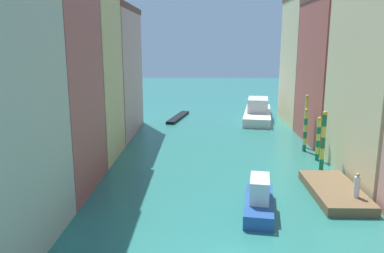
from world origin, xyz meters
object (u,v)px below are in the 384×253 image
mooring_pole_0 (323,140)px  motorboat_0 (259,200)px  waterfront_dock (334,191)px  gondola_black (178,117)px  mooring_pole_2 (305,129)px  mooring_pole_3 (306,121)px  vaporetto_white (258,112)px  person_on_dock (357,186)px  mooring_pole_1 (318,138)px

mooring_pole_0 → motorboat_0: size_ratio=0.89×
waterfront_dock → gondola_black: size_ratio=0.82×
mooring_pole_2 → gondola_black: size_ratio=0.49×
mooring_pole_2 → motorboat_0: bearing=-114.8°
waterfront_dock → gondola_black: waterfront_dock is taller
mooring_pole_0 → mooring_pole_3: size_ratio=0.93×
mooring_pole_3 → vaporetto_white: bearing=100.2°
waterfront_dock → mooring_pole_3: (1.23, 12.50, 2.37)m
person_on_dock → gondola_black: person_on_dock is taller
person_on_dock → mooring_pole_3: 14.29m
person_on_dock → mooring_pole_0: mooring_pole_0 is taller
person_on_dock → vaporetto_white: (-2.09, 28.65, -0.34)m
person_on_dock → gondola_black: bearing=114.2°
mooring_pole_3 → mooring_pole_2: bearing=-105.0°
person_on_dock → mooring_pole_3: mooring_pole_3 is taller
mooring_pole_3 → motorboat_0: mooring_pole_3 is taller
person_on_dock → gondola_black: 31.66m
person_on_dock → motorboat_0: same height
mooring_pole_2 → waterfront_dock: bearing=-94.4°
mooring_pole_1 → waterfront_dock: bearing=-98.5°
waterfront_dock → motorboat_0: 6.15m
mooring_pole_3 → vaporetto_white: (-2.59, 14.43, -1.66)m
mooring_pole_2 → person_on_dock: bearing=-90.5°
vaporetto_white → mooring_pole_0: bearing=-84.3°
vaporetto_white → gondola_black: vaporetto_white is taller
waterfront_dock → mooring_pole_2: bearing=85.6°
mooring_pole_1 → mooring_pole_3: mooring_pole_3 is taller
vaporetto_white → gondola_black: (-10.89, 0.21, -0.84)m
mooring_pole_0 → mooring_pole_1: (0.42, 2.63, -0.49)m
mooring_pole_0 → gondola_black: mooring_pole_0 is taller
person_on_dock → mooring_pole_0: size_ratio=0.32×
mooring_pole_2 → mooring_pole_3: bearing=75.0°
mooring_pole_3 → gondola_black: size_ratio=0.62×
mooring_pole_3 → vaporetto_white: mooring_pole_3 is taller
mooring_pole_3 → person_on_dock: bearing=-92.0°
mooring_pole_2 → vaporetto_white: size_ratio=0.33×
waterfront_dock → person_on_dock: 2.15m
mooring_pole_2 → gondola_black: (-13.08, 16.09, -1.96)m
mooring_pole_1 → mooring_pole_2: 2.97m
waterfront_dock → person_on_dock: size_ratio=4.37×
waterfront_dock → motorboat_0: bearing=-153.9°
person_on_dock → mooring_pole_2: size_ratio=0.38×
person_on_dock → mooring_pole_3: (0.50, 14.22, 1.32)m
mooring_pole_0 → vaporetto_white: 21.61m
mooring_pole_1 → gondola_black: (-13.44, 19.04, -1.84)m
gondola_black → motorboat_0: 30.59m
vaporetto_white → motorboat_0: (-4.16, -29.62, -0.23)m
mooring_pole_0 → vaporetto_white: size_ratio=0.38×
vaporetto_white → waterfront_dock: bearing=-87.1°
mooring_pole_0 → gondola_black: bearing=121.0°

